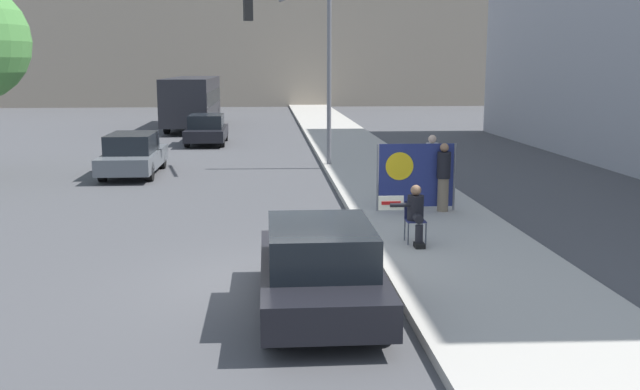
{
  "coord_description": "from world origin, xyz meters",
  "views": [
    {
      "loc": [
        -0.07,
        -12.17,
        3.84
      ],
      "look_at": [
        1.14,
        3.71,
        0.91
      ],
      "focal_mm": 40.0,
      "sensor_mm": 36.0,
      "label": 1
    }
  ],
  "objects_px": {
    "protest_banner": "(415,175)",
    "car_on_road_midblock": "(207,129)",
    "seated_protester": "(415,212)",
    "pedestrian_behind": "(432,166)",
    "parked_car_curbside": "(320,267)",
    "car_on_road_nearest": "(133,154)",
    "traffic_light_pole": "(301,48)",
    "city_bus_on_road": "(193,99)",
    "jogger_on_sidewalk": "(443,177)"
  },
  "relations": [
    {
      "from": "seated_protester",
      "to": "pedestrian_behind",
      "type": "bearing_deg",
      "value": 91.05
    },
    {
      "from": "parked_car_curbside",
      "to": "car_on_road_midblock",
      "type": "relative_size",
      "value": 0.95
    },
    {
      "from": "pedestrian_behind",
      "to": "city_bus_on_road",
      "type": "height_order",
      "value": "city_bus_on_road"
    },
    {
      "from": "jogger_on_sidewalk",
      "to": "car_on_road_nearest",
      "type": "distance_m",
      "value": 11.95
    },
    {
      "from": "car_on_road_nearest",
      "to": "seated_protester",
      "type": "bearing_deg",
      "value": -54.94
    },
    {
      "from": "seated_protester",
      "to": "city_bus_on_road",
      "type": "distance_m",
      "value": 30.56
    },
    {
      "from": "protest_banner",
      "to": "car_on_road_midblock",
      "type": "xyz_separation_m",
      "value": [
        -6.62,
        17.28,
        -0.35
      ]
    },
    {
      "from": "protest_banner",
      "to": "car_on_road_midblock",
      "type": "bearing_deg",
      "value": 110.96
    },
    {
      "from": "city_bus_on_road",
      "to": "jogger_on_sidewalk",
      "type": "bearing_deg",
      "value": -71.53
    },
    {
      "from": "pedestrian_behind",
      "to": "car_on_road_midblock",
      "type": "distance_m",
      "value": 17.22
    },
    {
      "from": "parked_car_curbside",
      "to": "car_on_road_midblock",
      "type": "distance_m",
      "value": 24.38
    },
    {
      "from": "seated_protester",
      "to": "pedestrian_behind",
      "type": "xyz_separation_m",
      "value": [
        1.52,
        5.08,
        0.24
      ]
    },
    {
      "from": "parked_car_curbside",
      "to": "car_on_road_nearest",
      "type": "xyz_separation_m",
      "value": [
        -5.46,
        14.45,
        0.02
      ]
    },
    {
      "from": "parked_car_curbside",
      "to": "city_bus_on_road",
      "type": "bearing_deg",
      "value": 98.93
    },
    {
      "from": "jogger_on_sidewalk",
      "to": "car_on_road_midblock",
      "type": "xyz_separation_m",
      "value": [
        -7.3,
        17.41,
        -0.33
      ]
    },
    {
      "from": "protest_banner",
      "to": "car_on_road_midblock",
      "type": "distance_m",
      "value": 18.5
    },
    {
      "from": "pedestrian_behind",
      "to": "car_on_road_midblock",
      "type": "height_order",
      "value": "pedestrian_behind"
    },
    {
      "from": "jogger_on_sidewalk",
      "to": "traffic_light_pole",
      "type": "distance_m",
      "value": 9.77
    },
    {
      "from": "traffic_light_pole",
      "to": "car_on_road_midblock",
      "type": "height_order",
      "value": "traffic_light_pole"
    },
    {
      "from": "protest_banner",
      "to": "traffic_light_pole",
      "type": "height_order",
      "value": "traffic_light_pole"
    },
    {
      "from": "pedestrian_behind",
      "to": "city_bus_on_road",
      "type": "xyz_separation_m",
      "value": [
        -8.96,
        24.54,
        0.69
      ]
    },
    {
      "from": "car_on_road_nearest",
      "to": "car_on_road_midblock",
      "type": "bearing_deg",
      "value": 79.56
    },
    {
      "from": "traffic_light_pole",
      "to": "car_on_road_midblock",
      "type": "xyz_separation_m",
      "value": [
        -4.16,
        8.78,
        -3.67
      ]
    },
    {
      "from": "seated_protester",
      "to": "protest_banner",
      "type": "distance_m",
      "value": 3.41
    },
    {
      "from": "seated_protester",
      "to": "car_on_road_nearest",
      "type": "distance_m",
      "value": 13.4
    },
    {
      "from": "seated_protester",
      "to": "car_on_road_midblock",
      "type": "relative_size",
      "value": 0.27
    },
    {
      "from": "jogger_on_sidewalk",
      "to": "car_on_road_midblock",
      "type": "distance_m",
      "value": 18.88
    },
    {
      "from": "city_bus_on_road",
      "to": "seated_protester",
      "type": "bearing_deg",
      "value": -75.9
    },
    {
      "from": "protest_banner",
      "to": "pedestrian_behind",
      "type": "bearing_deg",
      "value": 64.89
    },
    {
      "from": "jogger_on_sidewalk",
      "to": "parked_car_curbside",
      "type": "distance_m",
      "value": 7.62
    },
    {
      "from": "city_bus_on_road",
      "to": "protest_banner",
      "type": "bearing_deg",
      "value": -72.8
    },
    {
      "from": "jogger_on_sidewalk",
      "to": "city_bus_on_road",
      "type": "bearing_deg",
      "value": -52.79
    },
    {
      "from": "traffic_light_pole",
      "to": "car_on_road_nearest",
      "type": "distance_m",
      "value": 7.03
    },
    {
      "from": "seated_protester",
      "to": "pedestrian_behind",
      "type": "relative_size",
      "value": 0.7
    },
    {
      "from": "seated_protester",
      "to": "pedestrian_behind",
      "type": "height_order",
      "value": "pedestrian_behind"
    },
    {
      "from": "protest_banner",
      "to": "city_bus_on_road",
      "type": "height_order",
      "value": "city_bus_on_road"
    },
    {
      "from": "parked_car_curbside",
      "to": "traffic_light_pole",
      "type": "bearing_deg",
      "value": 88.2
    },
    {
      "from": "pedestrian_behind",
      "to": "car_on_road_nearest",
      "type": "distance_m",
      "value": 10.94
    },
    {
      "from": "seated_protester",
      "to": "jogger_on_sidewalk",
      "type": "xyz_separation_m",
      "value": [
        1.39,
        3.2,
        0.23
      ]
    },
    {
      "from": "jogger_on_sidewalk",
      "to": "car_on_road_midblock",
      "type": "height_order",
      "value": "jogger_on_sidewalk"
    },
    {
      "from": "jogger_on_sidewalk",
      "to": "traffic_light_pole",
      "type": "bearing_deg",
      "value": -51.22
    },
    {
      "from": "protest_banner",
      "to": "city_bus_on_road",
      "type": "relative_size",
      "value": 0.18
    },
    {
      "from": "pedestrian_behind",
      "to": "parked_car_curbside",
      "type": "height_order",
      "value": "pedestrian_behind"
    },
    {
      "from": "traffic_light_pole",
      "to": "car_on_road_nearest",
      "type": "relative_size",
      "value": 1.32
    },
    {
      "from": "car_on_road_midblock",
      "to": "city_bus_on_road",
      "type": "height_order",
      "value": "city_bus_on_road"
    },
    {
      "from": "seated_protester",
      "to": "city_bus_on_road",
      "type": "bearing_deg",
      "value": 121.8
    },
    {
      "from": "car_on_road_midblock",
      "to": "city_bus_on_road",
      "type": "distance_m",
      "value": 9.21
    },
    {
      "from": "protest_banner",
      "to": "traffic_light_pole",
      "type": "xyz_separation_m",
      "value": [
        -2.46,
        8.49,
        3.32
      ]
    },
    {
      "from": "parked_car_curbside",
      "to": "city_bus_on_road",
      "type": "height_order",
      "value": "city_bus_on_road"
    },
    {
      "from": "city_bus_on_road",
      "to": "traffic_light_pole",
      "type": "bearing_deg",
      "value": -72.3
    }
  ]
}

